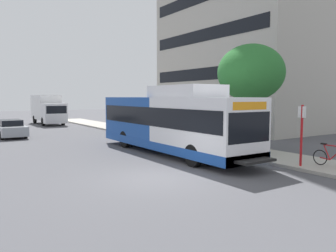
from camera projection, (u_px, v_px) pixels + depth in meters
ground_plane at (85, 150)px, 19.43m from camera, size 120.00×120.00×0.00m
sidewalk_curb at (201, 144)px, 21.59m from camera, size 3.00×56.00×0.14m
transit_bus at (170, 122)px, 18.20m from camera, size 2.58×12.25×3.65m
bus_stop_sign_pole at (302, 131)px, 14.17m from camera, size 0.10×0.36×2.60m
bicycle_parked at (332, 157)px, 14.02m from camera, size 0.52×1.76×1.02m
street_tree_near_stop at (251, 73)px, 18.60m from camera, size 3.70×3.70×5.85m
parked_car_far_lane at (11, 128)px, 25.68m from camera, size 1.80×4.50×1.33m
box_truck_background at (48, 109)px, 37.69m from camera, size 2.32×7.01×3.25m
lattice_comm_tower at (195, 39)px, 47.31m from camera, size 1.10×1.10×33.33m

